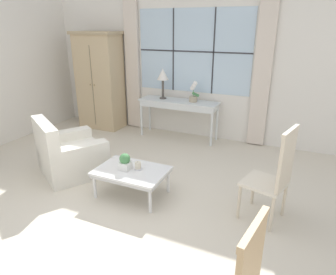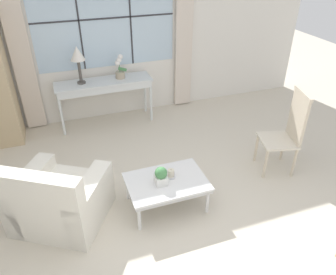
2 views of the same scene
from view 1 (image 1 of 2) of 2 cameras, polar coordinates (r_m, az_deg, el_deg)
name	(u,v)px [view 1 (image 1 of 2)]	position (r m, az deg, el deg)	size (l,w,h in m)	color
ground_plane	(104,212)	(3.75, -12.16, -13.72)	(14.00, 14.00, 0.00)	beige
wall_back_windowed	(193,64)	(5.84, 4.82, 13.78)	(7.20, 0.14, 2.80)	silver
armoire	(100,81)	(6.52, -12.80, 10.47)	(0.97, 0.58, 1.98)	tan
console_table	(179,105)	(5.75, 2.02, 6.23)	(1.52, 0.44, 0.74)	silver
table_lamp	(163,76)	(5.80, -0.99, 11.65)	(0.22, 0.22, 0.58)	#4C4742
potted_orchid	(193,93)	(5.63, 4.87, 8.36)	(0.19, 0.15, 0.39)	tan
armchair_upholstered	(70,156)	(4.67, -18.20, -3.32)	(1.20, 1.18, 0.84)	silver
side_chair_wooden	(276,172)	(3.43, 19.85, -6.28)	(0.54, 0.54, 1.12)	beige
coffee_table	(132,173)	(3.88, -6.95, -6.65)	(0.89, 0.62, 0.36)	silver
potted_plant_small	(125,162)	(3.82, -8.20, -4.58)	(0.14, 0.14, 0.22)	white
pillar_candle	(138,166)	(3.84, -5.74, -5.43)	(0.11, 0.11, 0.11)	silver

